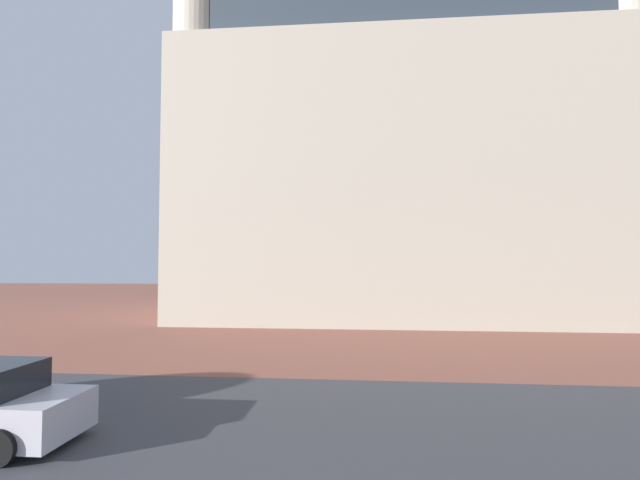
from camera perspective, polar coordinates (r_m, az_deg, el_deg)
name	(u,v)px	position (r m, az deg, el deg)	size (l,w,h in m)	color
ground_plane	(310,395)	(13.32, -1.26, -18.12)	(120.00, 120.00, 0.00)	brown
street_asphalt_strip	(298,424)	(11.22, -2.66, -21.13)	(120.00, 7.91, 0.00)	#38383D
landmark_building	(395,166)	(32.26, 8.95, 8.77)	(27.27, 13.49, 31.36)	#B2A893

